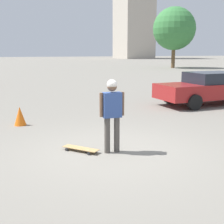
{
  "coord_description": "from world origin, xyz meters",
  "views": [
    {
      "loc": [
        2.12,
        6.28,
        2.22
      ],
      "look_at": [
        0.0,
        0.0,
        0.91
      ],
      "focal_mm": 50.0,
      "sensor_mm": 36.0,
      "label": 1
    }
  ],
  "objects": [
    {
      "name": "person",
      "position": [
        0.0,
        0.0,
        0.98
      ],
      "size": [
        0.56,
        0.23,
        1.62
      ],
      "rotation": [
        0.0,
        0.0,
        3.12
      ],
      "color": "#4C4742",
      "rests_on": "ground_plane"
    },
    {
      "name": "tree_distant",
      "position": [
        -18.4,
        -29.84,
        4.94
      ],
      "size": [
        5.41,
        5.41,
        7.65
      ],
      "color": "brown",
      "rests_on": "ground_plane"
    },
    {
      "name": "skateboard",
      "position": [
        0.65,
        -0.27,
        0.07
      ],
      "size": [
        0.75,
        0.78,
        0.08
      ],
      "rotation": [
        0.0,
        0.0,
        -0.82
      ],
      "color": "tan",
      "rests_on": "ground_plane"
    },
    {
      "name": "ground_plane",
      "position": [
        0.0,
        0.0,
        0.0
      ],
      "size": [
        220.0,
        220.0,
        0.0
      ],
      "primitive_type": "plane",
      "color": "gray"
    },
    {
      "name": "building_block_distant",
      "position": [
        -32.62,
        -77.88,
        11.98
      ],
      "size": [
        8.24,
        12.14,
        23.95
      ],
      "color": "#B2A899",
      "rests_on": "ground_plane"
    },
    {
      "name": "traffic_cone",
      "position": [
        1.81,
        -3.29,
        0.28
      ],
      "size": [
        0.36,
        0.36,
        0.57
      ],
      "color": "orange",
      "rests_on": "ground_plane"
    },
    {
      "name": "car_parked_near",
      "position": [
        -5.92,
        -4.66,
        0.7
      ],
      "size": [
        4.68,
        2.14,
        1.34
      ],
      "rotation": [
        0.0,
        0.0,
        0.07
      ],
      "color": "maroon",
      "rests_on": "ground_plane"
    }
  ]
}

